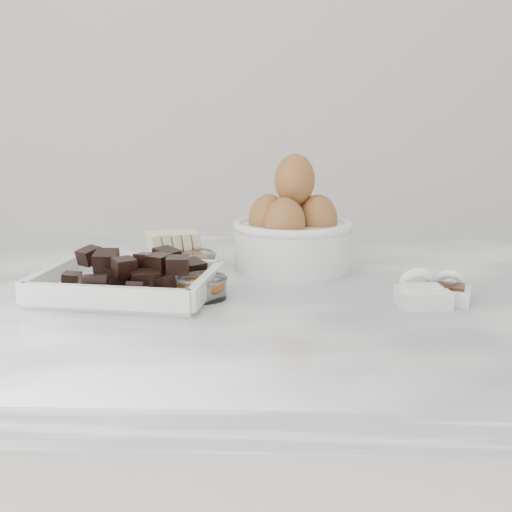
{
  "coord_description": "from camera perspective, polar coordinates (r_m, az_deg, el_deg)",
  "views": [
    {
      "loc": [
        0.05,
        -0.95,
        1.19
      ],
      "look_at": [
        0.02,
        0.03,
        0.98
      ],
      "focal_mm": 50.0,
      "sensor_mm": 36.0,
      "label": 1
    }
  ],
  "objects": [
    {
      "name": "zest_bowl",
      "position": [
        0.94,
        -4.38,
        -2.44
      ],
      "size": [
        0.07,
        0.07,
        0.03
      ],
      "color": "white",
      "rests_on": "marble_slab"
    },
    {
      "name": "butter_plate",
      "position": [
        1.12,
        -6.84,
        0.13
      ],
      "size": [
        0.16,
        0.16,
        0.05
      ],
      "color": "white",
      "rests_on": "marble_slab"
    },
    {
      "name": "honey_bowl",
      "position": [
        1.07,
        -5.23,
        -0.54
      ],
      "size": [
        0.08,
        0.08,
        0.03
      ],
      "color": "white",
      "rests_on": "marble_slab"
    },
    {
      "name": "sugar_ramekin",
      "position": [
        1.1,
        3.98,
        0.28
      ],
      "size": [
        0.08,
        0.08,
        0.05
      ],
      "color": "white",
      "rests_on": "marble_slab"
    },
    {
      "name": "marble_slab",
      "position": [
        0.99,
        -1.22,
        -3.75
      ],
      "size": [
        1.2,
        0.8,
        0.04
      ],
      "primitive_type": "cube",
      "color": "white",
      "rests_on": "cabinet"
    },
    {
      "name": "vanilla_spoon",
      "position": [
        0.95,
        15.17,
        -2.72
      ],
      "size": [
        0.06,
        0.08,
        0.04
      ],
      "color": "white",
      "rests_on": "marble_slab"
    },
    {
      "name": "salt_spoon",
      "position": [
        0.93,
        13.08,
        -2.87
      ],
      "size": [
        0.07,
        0.08,
        0.05
      ],
      "color": "white",
      "rests_on": "marble_slab"
    },
    {
      "name": "egg_bowl",
      "position": [
        1.09,
        2.95,
        1.92
      ],
      "size": [
        0.19,
        0.19,
        0.18
      ],
      "color": "white",
      "rests_on": "marble_slab"
    },
    {
      "name": "chocolate_dish",
      "position": [
        0.96,
        -10.3,
        -1.75
      ],
      "size": [
        0.25,
        0.21,
        0.06
      ],
      "color": "white",
      "rests_on": "marble_slab"
    }
  ]
}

